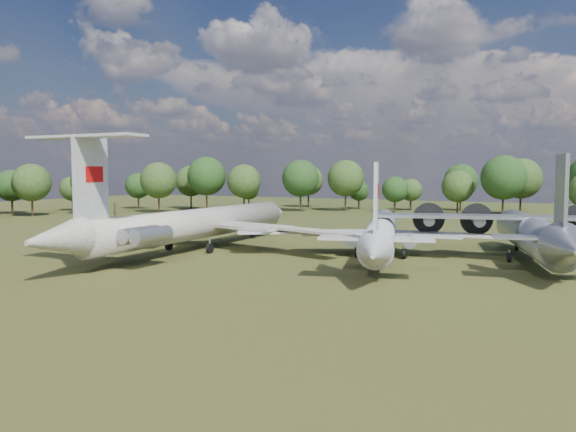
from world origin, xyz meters
The scene contains 7 objects.
ground centered at (0.00, 0.00, 0.00)m, with size 300.00×300.00×0.00m, color #1E3C14.
il62_airliner centered at (-5.49, -2.96, 2.91)m, with size 45.68×59.38×5.82m, color beige, non-canonical shape.
tu104_jet centered at (19.40, 2.56, 2.52)m, with size 37.82×50.42×5.04m, color silver, non-canonical shape.
an12_transport centered at (37.05, 7.17, 2.77)m, with size 37.63×42.05×5.53m, color #919398, non-canonical shape.
small_prop_west centered at (-16.88, -7.45, 1.26)m, with size 12.65×17.25×2.53m, color black, non-canonical shape.
small_prop_northwest centered at (-22.28, -7.12, 1.15)m, with size 11.54×15.74×2.31m, color #9C9FA4, non-canonical shape.
person_on_il62 centered at (-5.03, -19.27, 6.70)m, with size 0.64×0.42×1.75m, color #947D4B.
Camera 1 is at (41.86, -66.99, 10.94)m, focal length 35.00 mm.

